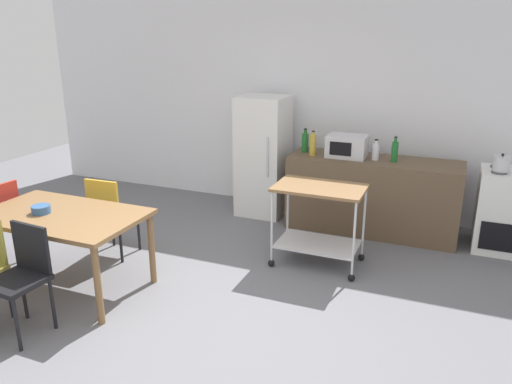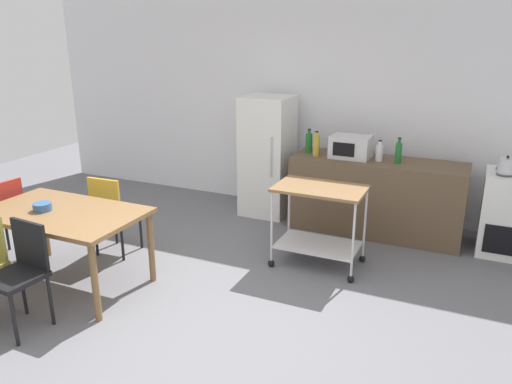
# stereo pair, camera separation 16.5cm
# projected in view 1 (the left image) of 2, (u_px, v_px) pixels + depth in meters

# --- Properties ---
(ground_plane) EXTENTS (12.00, 12.00, 0.00)m
(ground_plane) POSITION_uv_depth(u_px,v_px,m) (205.00, 324.00, 4.18)
(ground_plane) COLOR slate
(back_wall) EXTENTS (8.40, 0.12, 2.90)m
(back_wall) POSITION_uv_depth(u_px,v_px,m) (317.00, 101.00, 6.54)
(back_wall) COLOR white
(back_wall) RESTS_ON ground_plane
(kitchen_counter) EXTENTS (2.00, 0.64, 0.90)m
(kitchen_counter) POSITION_uv_depth(u_px,v_px,m) (372.00, 195.00, 6.00)
(kitchen_counter) COLOR brown
(kitchen_counter) RESTS_ON ground_plane
(dining_table) EXTENTS (1.50, 0.90, 0.75)m
(dining_table) POSITION_uv_depth(u_px,v_px,m) (62.00, 222.00, 4.58)
(dining_table) COLOR brown
(dining_table) RESTS_ON ground_plane
(chair_black) EXTENTS (0.43, 0.43, 0.89)m
(chair_black) POSITION_uv_depth(u_px,v_px,m) (22.00, 273.00, 3.95)
(chair_black) COLOR black
(chair_black) RESTS_ON ground_plane
(chair_mustard) EXTENTS (0.42, 0.42, 0.89)m
(chair_mustard) POSITION_uv_depth(u_px,v_px,m) (110.00, 211.00, 5.28)
(chair_mustard) COLOR gold
(chair_mustard) RESTS_ON ground_plane
(stove_oven) EXTENTS (0.60, 0.61, 0.92)m
(stove_oven) POSITION_uv_depth(u_px,v_px,m) (505.00, 211.00, 5.49)
(stove_oven) COLOR white
(stove_oven) RESTS_ON ground_plane
(refrigerator) EXTENTS (0.60, 0.63, 1.55)m
(refrigerator) POSITION_uv_depth(u_px,v_px,m) (263.00, 156.00, 6.51)
(refrigerator) COLOR white
(refrigerator) RESTS_ON ground_plane
(kitchen_cart) EXTENTS (0.91, 0.57, 0.85)m
(kitchen_cart) POSITION_uv_depth(u_px,v_px,m) (319.00, 212.00, 5.10)
(kitchen_cart) COLOR brown
(kitchen_cart) RESTS_ON ground_plane
(bottle_vinegar) EXTENTS (0.08, 0.08, 0.29)m
(bottle_vinegar) POSITION_uv_depth(u_px,v_px,m) (305.00, 142.00, 6.16)
(bottle_vinegar) COLOR #1E6628
(bottle_vinegar) RESTS_ON kitchen_counter
(bottle_sparkling_water) EXTENTS (0.08, 0.08, 0.30)m
(bottle_sparkling_water) POSITION_uv_depth(u_px,v_px,m) (313.00, 145.00, 5.99)
(bottle_sparkling_water) COLOR gold
(bottle_sparkling_water) RESTS_ON kitchen_counter
(microwave) EXTENTS (0.46, 0.35, 0.26)m
(microwave) POSITION_uv_depth(u_px,v_px,m) (347.00, 146.00, 5.92)
(microwave) COLOR silver
(microwave) RESTS_ON kitchen_counter
(bottle_sesame_oil) EXTENTS (0.08, 0.08, 0.24)m
(bottle_sesame_oil) POSITION_uv_depth(u_px,v_px,m) (376.00, 151.00, 5.79)
(bottle_sesame_oil) COLOR silver
(bottle_sesame_oil) RESTS_ON kitchen_counter
(bottle_soda) EXTENTS (0.07, 0.07, 0.29)m
(bottle_soda) POSITION_uv_depth(u_px,v_px,m) (395.00, 151.00, 5.71)
(bottle_soda) COLOR #1E6628
(bottle_soda) RESTS_ON kitchen_counter
(fruit_bowl) EXTENTS (0.17, 0.17, 0.07)m
(fruit_bowl) POSITION_uv_depth(u_px,v_px,m) (41.00, 209.00, 4.56)
(fruit_bowl) COLOR #33598C
(fruit_bowl) RESTS_ON dining_table
(kettle) EXTENTS (0.24, 0.17, 0.19)m
(kettle) POSITION_uv_depth(u_px,v_px,m) (502.00, 163.00, 5.27)
(kettle) COLOR silver
(kettle) RESTS_ON stove_oven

